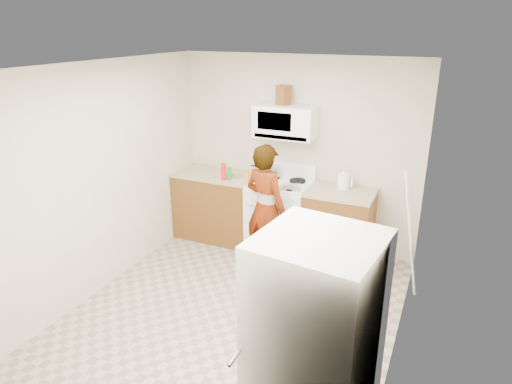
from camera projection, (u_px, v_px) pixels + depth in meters
The scene contains 20 objects.
floor at pixel (238, 309), 4.84m from camera, with size 3.60×3.60×0.00m, color gray.
back_wall at pixel (297, 154), 5.94m from camera, with size 3.20×0.02×2.50m, color beige.
right_wall at pixel (407, 227), 3.80m from camera, with size 0.02×3.60×2.50m, color beige.
cabinet_left at pixel (217, 206), 6.36m from camera, with size 1.12×0.62×0.90m, color brown.
counter_left at pixel (216, 174), 6.19m from camera, with size 1.14×0.64×0.04m, color tan.
cabinet_right at pixel (338, 227), 5.70m from camera, with size 0.80×0.62×0.90m, color brown.
counter_right at pixel (341, 192), 5.54m from camera, with size 0.82×0.64×0.04m, color tan.
gas_range at pixel (280, 215), 5.98m from camera, with size 0.76×0.65×1.13m.
microwave at pixel (286, 122), 5.67m from camera, with size 0.76×0.38×0.40m, color white.
person at pixel (266, 208), 5.41m from camera, with size 0.57×0.38×1.57m, color tan.
fridge at pixel (314, 359), 2.89m from camera, with size 0.70×0.70×1.70m, color silver.
kettle at pixel (343, 181), 5.60m from camera, with size 0.15×0.15×0.18m, color white.
jug at pixel (284, 95), 5.60m from camera, with size 0.14×0.14×0.24m, color brown.
saucepan at pixel (270, 171), 5.99m from camera, with size 0.25×0.25×0.14m, color #B0AFB4.
tray at pixel (291, 187), 5.60m from camera, with size 0.25×0.16×0.05m, color white.
bottle_spray at pixel (224, 172), 5.89m from camera, with size 0.07×0.07×0.22m, color red.
bottle_hot_sauce at pixel (247, 174), 5.91m from camera, with size 0.05×0.05×0.14m, color orange.
bottle_green_cap at pixel (229, 173), 5.92m from camera, with size 0.05×0.05×0.16m, color #167D24.
pot_lid at pixel (233, 176), 6.06m from camera, with size 0.24×0.24×0.01m, color silver.
broom at pixel (411, 236), 4.79m from camera, with size 0.03×0.03×1.49m, color silver.
Camera 1 is at (1.85, -3.67, 2.84)m, focal length 32.00 mm.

